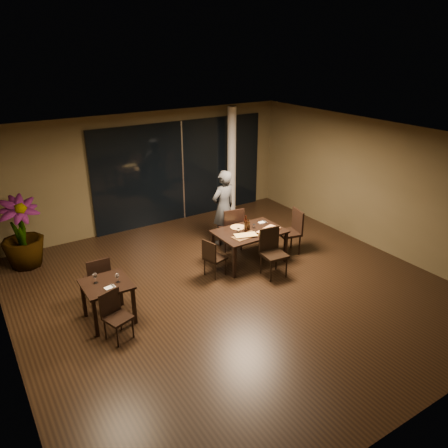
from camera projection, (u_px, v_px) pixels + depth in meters
ground at (231, 289)px, 8.78m from camera, size 8.00×8.00×0.00m
wall_back at (146, 170)px, 11.34m from camera, size 8.00×0.10×3.00m
wall_front at (424, 333)px, 5.05m from camera, size 8.00×0.10×3.00m
wall_right at (376, 185)px, 10.20m from camera, size 0.10×8.00×3.00m
ceiling at (232, 140)px, 7.60m from camera, size 8.00×8.00×0.04m
window_panel at (182, 171)px, 11.83m from camera, size 5.00×0.06×2.70m
column at (232, 161)px, 12.22m from camera, size 0.24×0.24×3.00m
main_table at (249, 234)px, 9.63m from camera, size 1.50×1.00×0.75m
side_table at (107, 290)px, 7.58m from camera, size 0.80×0.80×0.75m
chair_main_far at (232, 227)px, 10.22m from camera, size 0.58×0.58×1.06m
chair_main_near at (272, 249)px, 9.15m from camera, size 0.52×0.52×1.02m
chair_main_left at (213, 256)px, 9.09m from camera, size 0.47×0.47×0.84m
chair_main_right at (292, 229)px, 10.12m from camera, size 0.58×0.58×1.04m
chair_side_far at (98, 277)px, 8.18m from camera, size 0.45×0.45×0.94m
chair_side_near at (115, 313)px, 7.19m from camera, size 0.50×0.50×0.85m
diner at (223, 208)px, 10.46m from camera, size 0.69×0.52×1.84m
potted_plant at (21, 233)px, 9.40m from camera, size 0.98×0.98×1.58m
pizza_board_left at (246, 236)px, 9.33m from camera, size 0.60×0.34×0.01m
pizza_board_right at (268, 231)px, 9.58m from camera, size 0.68×0.50×0.01m
oblong_pizza_left at (246, 235)px, 9.32m from camera, size 0.50×0.34×0.02m
oblong_pizza_right at (268, 230)px, 9.58m from camera, size 0.59×0.41×0.02m
round_pizza at (238, 227)px, 9.76m from camera, size 0.33×0.33×0.01m
bottle_a at (246, 224)px, 9.52m from camera, size 0.07×0.07×0.33m
bottle_b at (249, 225)px, 9.60m from camera, size 0.06×0.06×0.25m
bottle_c at (246, 222)px, 9.63m from camera, size 0.07×0.07×0.32m
tumbler_left at (238, 230)px, 9.52m from camera, size 0.08×0.08×0.09m
tumbler_right at (254, 226)px, 9.74m from camera, size 0.07×0.07×0.08m
napkin_near at (271, 227)px, 9.78m from camera, size 0.18×0.11×0.01m
napkin_far at (262, 222)px, 10.03m from camera, size 0.19×0.12×0.01m
wine_glass_a at (95, 278)px, 7.51m from camera, size 0.08×0.08×0.19m
wine_glass_b at (117, 278)px, 7.54m from camera, size 0.07×0.07×0.17m
side_napkin at (110, 287)px, 7.39m from camera, size 0.19×0.13×0.01m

